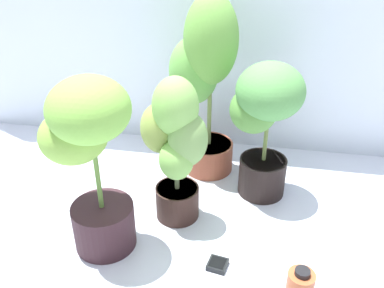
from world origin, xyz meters
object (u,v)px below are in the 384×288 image
object	(u,v)px
potted_plant_back_right	(264,116)
hygrometer_box	(217,264)
potted_plant_front_left	(89,152)
potted_plant_center	(176,144)
potted_plant_back_center	(205,74)

from	to	relation	value
potted_plant_back_right	hygrometer_box	xyz separation A→B (m)	(-0.14, -0.57, -0.43)
potted_plant_front_left	potted_plant_center	bearing A→B (deg)	38.66
potted_plant_back_center	potted_plant_back_right	bearing A→B (deg)	-29.04
potted_plant_front_left	hygrometer_box	world-z (taller)	potted_plant_front_left
potted_plant_front_left	potted_plant_center	size ratio (longest dim) A/B	1.11
potted_plant_front_left	potted_plant_back_right	xyz separation A→B (m)	(0.67, 0.51, -0.04)
potted_plant_front_left	potted_plant_back_center	size ratio (longest dim) A/B	0.82
potted_plant_front_left	potted_plant_back_right	distance (m)	0.85
potted_plant_center	potted_plant_back_right	distance (m)	0.47
potted_plant_center	potted_plant_front_left	bearing A→B (deg)	-141.34
potted_plant_back_center	potted_plant_back_right	size ratio (longest dim) A/B	1.37
potted_plant_front_left	potted_plant_back_right	size ratio (longest dim) A/B	1.12
potted_plant_front_left	potted_plant_center	distance (m)	0.39
potted_plant_back_center	potted_plant_front_left	bearing A→B (deg)	-117.62
potted_plant_back_center	potted_plant_back_right	distance (m)	0.38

